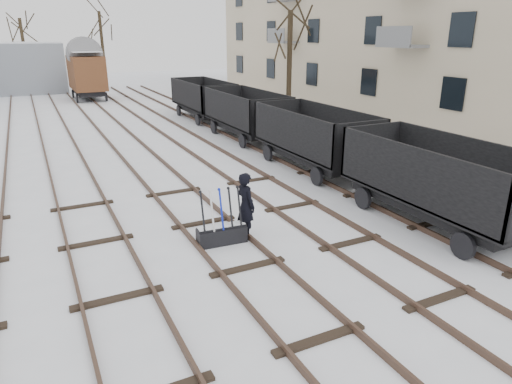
# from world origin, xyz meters

# --- Properties ---
(ground) EXTENTS (120.00, 120.00, 0.00)m
(ground) POSITION_xyz_m (0.00, 0.00, 0.00)
(ground) COLOR white
(ground) RESTS_ON ground
(tracks) EXTENTS (13.90, 52.00, 0.16)m
(tracks) POSITION_xyz_m (-0.00, 13.67, 0.07)
(tracks) COLOR black
(tracks) RESTS_ON ground
(shed_right) EXTENTS (7.00, 6.00, 4.50)m
(shed_right) POSITION_xyz_m (-4.00, 40.00, 2.25)
(shed_right) COLOR gray
(shed_right) RESTS_ON ground
(ground_frame) EXTENTS (1.32, 0.50, 1.49)m
(ground_frame) POSITION_xyz_m (-0.03, 1.53, 0.28)
(ground_frame) COLOR black
(ground_frame) RESTS_ON ground
(worker) EXTENTS (0.54, 0.72, 1.81)m
(worker) POSITION_xyz_m (0.72, 1.63, 0.91)
(worker) COLOR black
(worker) RESTS_ON ground
(freight_wagon_a) EXTENTS (2.37, 5.93, 2.42)m
(freight_wagon_a) POSITION_xyz_m (6.00, 0.00, 0.93)
(freight_wagon_a) COLOR black
(freight_wagon_a) RESTS_ON ground
(freight_wagon_b) EXTENTS (2.37, 5.93, 2.42)m
(freight_wagon_b) POSITION_xyz_m (6.00, 6.40, 0.93)
(freight_wagon_b) COLOR black
(freight_wagon_b) RESTS_ON ground
(freight_wagon_c) EXTENTS (2.37, 5.93, 2.42)m
(freight_wagon_c) POSITION_xyz_m (6.00, 12.80, 0.93)
(freight_wagon_c) COLOR black
(freight_wagon_c) RESTS_ON ground
(freight_wagon_d) EXTENTS (2.37, 5.93, 2.42)m
(freight_wagon_d) POSITION_xyz_m (6.00, 19.20, 0.93)
(freight_wagon_d) COLOR black
(freight_wagon_d) RESTS_ON ground
(box_van_wagon) EXTENTS (2.77, 5.13, 3.89)m
(box_van_wagon) POSITION_xyz_m (0.62, 32.13, 2.26)
(box_van_wagon) COLOR black
(box_van_wagon) RESTS_ON ground
(tree_near) EXTENTS (0.30, 0.30, 6.48)m
(tree_near) POSITION_xyz_m (9.85, 15.01, 3.24)
(tree_near) COLOR black
(tree_near) RESTS_ON ground
(tree_far_left) EXTENTS (0.30, 0.30, 6.58)m
(tree_far_left) POSITION_xyz_m (-3.62, 41.50, 3.29)
(tree_far_left) COLOR black
(tree_far_left) RESTS_ON ground
(tree_far_right) EXTENTS (0.30, 0.30, 7.29)m
(tree_far_right) POSITION_xyz_m (3.43, 40.79, 3.64)
(tree_far_right) COLOR black
(tree_far_right) RESTS_ON ground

